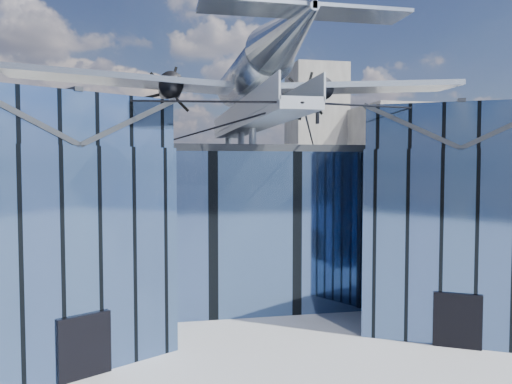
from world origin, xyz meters
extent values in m
plane|color=#939398|center=(0.00, 0.00, 0.00)|extent=(120.00, 120.00, 0.00)
cube|color=#425C87|center=(0.00, 9.00, 4.75)|extent=(28.00, 14.00, 9.50)
cube|color=#26292E|center=(0.00, 9.00, 9.70)|extent=(28.00, 14.00, 0.40)
cube|color=#425C87|center=(-10.50, -1.00, 4.75)|extent=(11.79, 11.43, 9.50)
cube|color=#425C87|center=(-10.50, -1.00, 10.60)|extent=(11.56, 11.20, 2.20)
cube|color=#26292E|center=(-8.55, 0.12, 10.60)|extent=(7.98, 9.23, 2.40)
cube|color=#26292E|center=(-10.50, -1.00, 11.75)|extent=(4.30, 7.10, 0.18)
cube|color=black|center=(-8.48, -4.51, 1.30)|extent=(2.03, 1.32, 2.60)
cube|color=black|center=(-6.60, 1.25, 4.75)|extent=(0.34, 0.34, 9.50)
cube|color=#425C87|center=(10.50, -1.00, 4.75)|extent=(11.79, 11.43, 9.50)
cube|color=#425C87|center=(10.50, -1.00, 10.60)|extent=(11.56, 11.20, 2.20)
cube|color=#26292E|center=(8.55, 0.12, 10.60)|extent=(7.98, 9.23, 2.40)
cube|color=#26292E|center=(12.45, -2.12, 10.60)|extent=(7.98, 9.23, 2.40)
cube|color=#26292E|center=(10.50, -1.00, 11.75)|extent=(4.30, 7.10, 0.18)
cube|color=black|center=(8.48, -4.51, 1.30)|extent=(2.03, 1.32, 2.60)
cube|color=black|center=(6.60, 1.25, 4.75)|extent=(0.34, 0.34, 9.50)
cube|color=#979DA4|center=(0.00, 3.50, 11.10)|extent=(1.80, 21.00, 0.50)
cube|color=#979DA4|center=(-0.90, 3.50, 11.75)|extent=(0.08, 21.00, 1.10)
cube|color=#979DA4|center=(0.90, 3.50, 11.75)|extent=(0.08, 21.00, 1.10)
cylinder|color=#979DA4|center=(0.00, 13.00, 10.43)|extent=(0.44, 0.44, 1.35)
cylinder|color=#979DA4|center=(0.00, 7.00, 10.43)|extent=(0.44, 0.44, 1.35)
cylinder|color=#979DA4|center=(0.00, 3.00, 10.43)|extent=(0.44, 0.44, 1.35)
cylinder|color=#979DA4|center=(0.00, 4.00, 12.05)|extent=(0.70, 0.70, 1.40)
cylinder|color=black|center=(-5.25, -4.00, 11.40)|extent=(10.55, 6.08, 0.69)
cylinder|color=black|center=(5.25, -4.00, 11.40)|extent=(10.55, 6.08, 0.69)
cylinder|color=black|center=(-3.00, 1.50, 10.55)|extent=(6.09, 17.04, 1.19)
cylinder|color=black|center=(3.00, 1.50, 10.55)|extent=(6.09, 17.04, 1.19)
cylinder|color=#9FA5AB|center=(0.00, 4.00, 14.00)|extent=(2.50, 11.00, 2.50)
sphere|color=#9FA5AB|center=(0.00, 9.50, 14.00)|extent=(2.50, 2.50, 2.50)
cube|color=black|center=(0.00, 8.50, 14.69)|extent=(1.60, 1.40, 0.50)
cone|color=#9FA5AB|center=(0.00, -5.00, 14.30)|extent=(2.50, 7.00, 2.50)
cube|color=#9FA5AB|center=(0.00, -7.20, 14.50)|extent=(8.00, 1.80, 0.14)
cube|color=#9FA5AB|center=(-7.00, 5.00, 13.70)|extent=(14.00, 3.20, 1.08)
cylinder|color=black|center=(-4.60, 5.60, 13.45)|extent=(1.44, 3.20, 1.44)
cone|color=black|center=(-4.60, 7.40, 13.45)|extent=(0.70, 0.70, 0.70)
cube|color=black|center=(-4.60, 7.55, 13.45)|extent=(1.05, 0.06, 3.33)
cube|color=black|center=(-4.60, 7.55, 13.45)|extent=(2.53, 0.06, 2.53)
cube|color=black|center=(-4.60, 7.55, 13.45)|extent=(3.33, 0.06, 1.05)
cylinder|color=black|center=(-4.60, 5.00, 12.22)|extent=(0.24, 0.24, 1.75)
cube|color=#9FA5AB|center=(7.00, 5.00, 13.70)|extent=(14.00, 3.20, 1.08)
cylinder|color=black|center=(4.60, 5.60, 13.45)|extent=(1.44, 3.20, 1.44)
cone|color=black|center=(4.60, 7.40, 13.45)|extent=(0.70, 0.70, 0.70)
cube|color=black|center=(4.60, 7.55, 13.45)|extent=(1.05, 0.06, 3.33)
cube|color=black|center=(4.60, 7.55, 13.45)|extent=(2.53, 0.06, 2.53)
cube|color=black|center=(4.60, 7.55, 13.45)|extent=(3.33, 0.06, 1.05)
cylinder|color=black|center=(4.60, 5.00, 12.22)|extent=(0.24, 0.24, 1.75)
cube|color=gray|center=(32.00, 48.00, 9.00)|extent=(12.00, 14.00, 18.00)
cube|color=gray|center=(-20.00, 55.00, 7.00)|extent=(14.00, 10.00, 14.00)
cube|color=gray|center=(22.00, 58.00, 13.00)|extent=(9.00, 9.00, 26.00)
camera|label=1|loc=(-5.56, -25.52, 8.67)|focal=35.00mm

